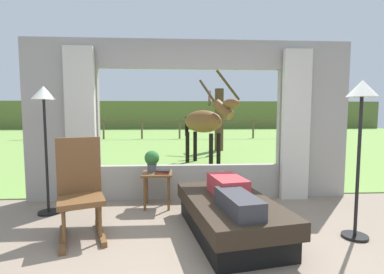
# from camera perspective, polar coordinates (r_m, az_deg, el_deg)

# --- Properties ---
(back_wall_with_window) EXTENTS (5.20, 0.12, 2.55)m
(back_wall_with_window) POSITION_cam_1_polar(r_m,az_deg,el_deg) (4.56, -0.35, 2.99)
(back_wall_with_window) COLOR #9E998E
(back_wall_with_window) RESTS_ON ground_plane
(curtain_panel_left) EXTENTS (0.44, 0.10, 2.40)m
(curtain_panel_left) POSITION_cam_1_polar(r_m,az_deg,el_deg) (4.64, -21.57, 2.07)
(curtain_panel_left) COLOR beige
(curtain_panel_left) RESTS_ON ground_plane
(curtain_panel_right) EXTENTS (0.44, 0.10, 2.40)m
(curtain_panel_right) POSITION_cam_1_polar(r_m,az_deg,el_deg) (4.82, 20.25, 2.21)
(curtain_panel_right) COLOR beige
(curtain_panel_right) RESTS_ON ground_plane
(outdoor_pasture_lawn) EXTENTS (36.00, 21.68, 0.02)m
(outdoor_pasture_lawn) POSITION_cam_1_polar(r_m,az_deg,el_deg) (15.52, -2.55, -0.22)
(outdoor_pasture_lawn) COLOR #759E47
(outdoor_pasture_lawn) RESTS_ON ground_plane
(distant_hill_ridge) EXTENTS (36.00, 2.00, 2.40)m
(distant_hill_ridge) POSITION_cam_1_polar(r_m,az_deg,el_deg) (25.29, -2.93, 4.47)
(distant_hill_ridge) COLOR #5F6C35
(distant_hill_ridge) RESTS_ON ground_plane
(recliner_sofa) EXTENTS (1.18, 1.83, 0.42)m
(recliner_sofa) POSITION_cam_1_polar(r_m,az_deg,el_deg) (3.41, 7.58, -15.43)
(recliner_sofa) COLOR black
(recliner_sofa) RESTS_ON ground_plane
(reclining_person) EXTENTS (0.44, 1.43, 0.22)m
(reclining_person) POSITION_cam_1_polar(r_m,az_deg,el_deg) (3.27, 7.81, -10.74)
(reclining_person) COLOR #B23338
(reclining_person) RESTS_ON recliner_sofa
(rocking_chair) EXTENTS (0.67, 0.80, 1.12)m
(rocking_chair) POSITION_cam_1_polar(r_m,az_deg,el_deg) (3.49, -21.72, -9.65)
(rocking_chair) COLOR brown
(rocking_chair) RESTS_ON ground_plane
(side_table) EXTENTS (0.44, 0.44, 0.52)m
(side_table) POSITION_cam_1_polar(r_m,az_deg,el_deg) (4.26, -7.06, -8.37)
(side_table) COLOR brown
(side_table) RESTS_ON ground_plane
(potted_plant) EXTENTS (0.22, 0.22, 0.32)m
(potted_plant) POSITION_cam_1_polar(r_m,az_deg,el_deg) (4.27, -8.12, -4.56)
(potted_plant) COLOR #4C5156
(potted_plant) RESTS_ON side_table
(book_stack) EXTENTS (0.21, 0.16, 0.05)m
(book_stack) POSITION_cam_1_polar(r_m,az_deg,el_deg) (4.16, -5.95, -6.99)
(book_stack) COLOR #B22D28
(book_stack) RESTS_ON side_table
(floor_lamp_left) EXTENTS (0.32, 0.32, 1.76)m
(floor_lamp_left) POSITION_cam_1_polar(r_m,az_deg,el_deg) (4.33, -27.73, 4.61)
(floor_lamp_left) COLOR black
(floor_lamp_left) RESTS_ON ground_plane
(floor_lamp_right) EXTENTS (0.32, 0.32, 1.76)m
(floor_lamp_right) POSITION_cam_1_polar(r_m,az_deg,el_deg) (3.57, 31.03, 4.45)
(floor_lamp_right) COLOR black
(floor_lamp_right) RESTS_ON ground_plane
(horse) EXTENTS (1.51, 1.55, 1.73)m
(horse) POSITION_cam_1_polar(r_m,az_deg,el_deg) (7.57, 2.68, 3.05)
(horse) COLOR brown
(horse) RESTS_ON outdoor_pasture_lawn
(pasture_tree) EXTENTS (1.46, 1.24, 2.84)m
(pasture_tree) POSITION_cam_1_polar(r_m,az_deg,el_deg) (10.30, 5.49, 4.19)
(pasture_tree) COLOR #4C3823
(pasture_tree) RESTS_ON outdoor_pasture_lawn
(pasture_fence_line) EXTENTS (16.10, 0.10, 1.10)m
(pasture_fence_line) POSITION_cam_1_polar(r_m,az_deg,el_deg) (15.04, -2.54, 2.42)
(pasture_fence_line) COLOR brown
(pasture_fence_line) RESTS_ON outdoor_pasture_lawn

